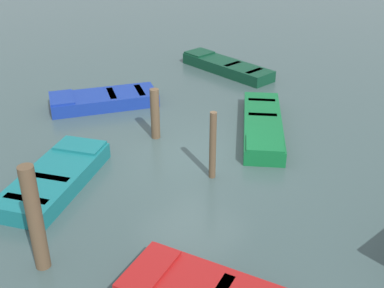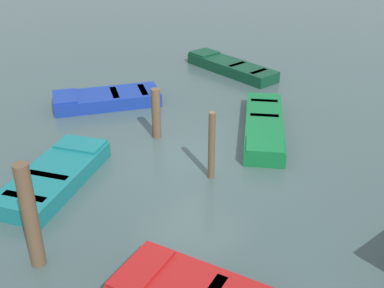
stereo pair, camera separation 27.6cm
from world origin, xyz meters
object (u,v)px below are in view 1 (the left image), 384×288
at_px(rowboat_teal, 56,178).
at_px(rowboat_dark_green, 226,66).
at_px(mooring_piling_near_left, 35,219).
at_px(rowboat_blue, 103,99).
at_px(mooring_piling_mid_left, 155,114).
at_px(mooring_piling_far_right, 213,146).
at_px(rowboat_green, 263,125).

xyz_separation_m(rowboat_teal, rowboat_dark_green, (-8.90, -2.28, -0.00)).
bearing_deg(rowboat_dark_green, mooring_piling_near_left, 116.83).
xyz_separation_m(rowboat_blue, mooring_piling_mid_left, (0.38, 2.88, 0.50)).
bearing_deg(mooring_piling_mid_left, mooring_piling_near_left, 25.24).
distance_m(rowboat_teal, mooring_piling_mid_left, 3.33).
height_order(mooring_piling_near_left, mooring_piling_mid_left, mooring_piling_near_left).
relative_size(mooring_piling_far_right, mooring_piling_near_left, 0.81).
relative_size(rowboat_blue, rowboat_teal, 1.02).
relative_size(mooring_piling_far_right, mooring_piling_mid_left, 1.18).
bearing_deg(mooring_piling_mid_left, rowboat_blue, -97.44).
distance_m(mooring_piling_far_right, mooring_piling_near_left, 4.47).
bearing_deg(mooring_piling_far_right, rowboat_dark_green, -142.65).
xyz_separation_m(rowboat_teal, mooring_piling_mid_left, (-3.28, -0.14, 0.50)).
relative_size(rowboat_teal, mooring_piling_near_left, 1.65).
bearing_deg(mooring_piling_far_right, mooring_piling_mid_left, -101.11).
bearing_deg(rowboat_dark_green, rowboat_blue, 85.82).
xyz_separation_m(rowboat_blue, mooring_piling_far_right, (0.87, 5.41, 0.63)).
bearing_deg(rowboat_dark_green, rowboat_teal, 108.27).
bearing_deg(rowboat_teal, mooring_piling_near_left, -155.07).
bearing_deg(rowboat_teal, rowboat_green, -45.64).
relative_size(rowboat_dark_green, mooring_piling_near_left, 1.87).
distance_m(rowboat_green, mooring_piling_far_right, 2.95).
distance_m(rowboat_blue, rowboat_dark_green, 5.29).
bearing_deg(rowboat_green, rowboat_dark_green, -166.38).
relative_size(rowboat_teal, mooring_piling_mid_left, 2.42).
distance_m(rowboat_blue, rowboat_teal, 4.75).
height_order(rowboat_dark_green, mooring_piling_near_left, mooring_piling_near_left).
xyz_separation_m(rowboat_green, mooring_piling_far_right, (2.82, 0.57, 0.63)).
bearing_deg(rowboat_dark_green, mooring_piling_far_right, 131.24).
height_order(rowboat_green, mooring_piling_far_right, mooring_piling_far_right).
bearing_deg(rowboat_blue, rowboat_dark_green, -158.96).
bearing_deg(mooring_piling_near_left, rowboat_green, -177.00).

